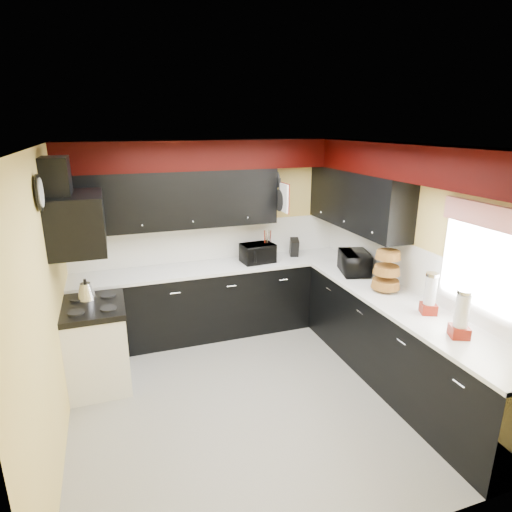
{
  "coord_description": "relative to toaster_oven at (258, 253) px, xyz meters",
  "views": [
    {
      "loc": [
        -1.24,
        -3.6,
        2.68
      ],
      "look_at": [
        0.29,
        0.81,
        1.24
      ],
      "focal_mm": 30.0,
      "sensor_mm": 36.0,
      "label": 1
    }
  ],
  "objects": [
    {
      "name": "kettle",
      "position": [
        -2.1,
        -0.53,
        -0.06
      ],
      "size": [
        0.23,
        0.23,
        0.17
      ],
      "primitive_type": null,
      "rotation": [
        0.0,
        0.0,
        -0.22
      ],
      "color": "silver",
      "rests_on": "cooktop"
    },
    {
      "name": "ground",
      "position": [
        -0.54,
        -1.46,
        -1.06
      ],
      "size": [
        3.6,
        3.6,
        0.0
      ],
      "primitive_type": "plane",
      "color": "gray",
      "rests_on": "ground"
    },
    {
      "name": "hood_duct",
      "position": [
        -2.22,
        -0.71,
        1.14
      ],
      "size": [
        0.24,
        0.4,
        0.4
      ],
      "primitive_type": "cube",
      "color": "black",
      "rests_on": "wall_left"
    },
    {
      "name": "dispenser_a",
      "position": [
        1.01,
        -2.05,
        0.07
      ],
      "size": [
        0.18,
        0.18,
        0.38
      ],
      "primitive_type": null,
      "rotation": [
        0.0,
        0.0,
        -0.42
      ],
      "color": "#570601",
      "rests_on": "counter_right"
    },
    {
      "name": "knife_block",
      "position": [
        0.56,
        0.08,
        0.0
      ],
      "size": [
        0.15,
        0.18,
        0.25
      ],
      "primitive_type": "cube",
      "rotation": [
        0.0,
        0.0,
        -0.29
      ],
      "color": "black",
      "rests_on": "counter_back"
    },
    {
      "name": "cut_board",
      "position": [
        0.29,
        -0.16,
        0.74
      ],
      "size": [
        0.03,
        0.26,
        0.35
      ],
      "primitive_type": "cube",
      "color": "white",
      "rests_on": "upper_back"
    },
    {
      "name": "baskets",
      "position": [
        0.98,
        -1.41,
        0.12
      ],
      "size": [
        0.27,
        0.27,
        0.5
      ],
      "primitive_type": null,
      "color": "brown",
      "rests_on": "upper_right"
    },
    {
      "name": "window",
      "position": [
        1.24,
        -2.36,
        0.49
      ],
      "size": [
        0.03,
        0.86,
        0.96
      ],
      "primitive_type": null,
      "color": "white",
      "rests_on": "wall_right"
    },
    {
      "name": "clock",
      "position": [
        -2.31,
        -1.21,
        1.09
      ],
      "size": [
        0.03,
        0.3,
        0.3
      ],
      "primitive_type": null,
      "color": "black",
      "rests_on": "wall_left"
    },
    {
      "name": "splash_right",
      "position": [
        1.25,
        -1.46,
        0.13
      ],
      "size": [
        0.02,
        3.6,
        0.5
      ],
      "primitive_type": "cube",
      "color": "white",
      "rests_on": "counter_right"
    },
    {
      "name": "cab_back",
      "position": [
        -0.54,
        0.04,
        -0.61
      ],
      "size": [
        3.6,
        0.6,
        0.9
      ],
      "primitive_type": "cube",
      "color": "black",
      "rests_on": "ground"
    },
    {
      "name": "wall_right",
      "position": [
        1.26,
        -1.46,
        0.19
      ],
      "size": [
        0.06,
        3.6,
        2.5
      ],
      "primitive_type": "cube",
      "color": "#E0C666",
      "rests_on": "ground"
    },
    {
      "name": "wall_left",
      "position": [
        -2.34,
        -1.46,
        0.19
      ],
      "size": [
        0.06,
        3.6,
        2.5
      ],
      "primitive_type": "cube",
      "color": "#E0C666",
      "rests_on": "ground"
    },
    {
      "name": "stove",
      "position": [
        -2.04,
        -0.71,
        -0.63
      ],
      "size": [
        0.6,
        0.75,
        0.86
      ],
      "primitive_type": "cube",
      "color": "white",
      "rests_on": "ground"
    },
    {
      "name": "cab_right",
      "position": [
        0.96,
        -1.76,
        -0.61
      ],
      "size": [
        0.6,
        3.0,
        0.9
      ],
      "primitive_type": "cube",
      "color": "black",
      "rests_on": "ground"
    },
    {
      "name": "pan_top",
      "position": [
        0.28,
        0.09,
        0.94
      ],
      "size": [
        0.03,
        0.22,
        0.4
      ],
      "primitive_type": null,
      "color": "black",
      "rests_on": "upper_back"
    },
    {
      "name": "counter_back",
      "position": [
        -0.54,
        0.04,
        -0.14
      ],
      "size": [
        3.62,
        0.64,
        0.04
      ],
      "primitive_type": "cube",
      "color": "white",
      "rests_on": "cab_back"
    },
    {
      "name": "deco_plate",
      "position": [
        1.23,
        -1.81,
        1.19
      ],
      "size": [
        0.03,
        0.24,
        0.24
      ],
      "primitive_type": null,
      "color": "white",
      "rests_on": "wall_right"
    },
    {
      "name": "soffit_right",
      "position": [
        1.08,
        -1.64,
        1.26
      ],
      "size": [
        0.36,
        3.24,
        0.35
      ],
      "primitive_type": "cube",
      "color": "black",
      "rests_on": "wall_right"
    },
    {
      "name": "toaster_oven",
      "position": [
        0.0,
        0.0,
        0.0
      ],
      "size": [
        0.45,
        0.39,
        0.24
      ],
      "primitive_type": "imported",
      "rotation": [
        0.0,
        0.0,
        0.09
      ],
      "color": "black",
      "rests_on": "counter_back"
    },
    {
      "name": "ceiling",
      "position": [
        -0.54,
        -1.46,
        1.44
      ],
      "size": [
        3.6,
        3.6,
        0.06
      ],
      "primitive_type": "cube",
      "color": "white",
      "rests_on": "wall_back"
    },
    {
      "name": "valance",
      "position": [
        1.19,
        -2.36,
        0.89
      ],
      "size": [
        0.04,
        0.88,
        0.2
      ],
      "primitive_type": "cube",
      "color": "red",
      "rests_on": "wall_right"
    },
    {
      "name": "dispenser_b",
      "position": [
        0.93,
        -2.52,
        0.08
      ],
      "size": [
        0.2,
        0.2,
        0.41
      ],
      "primitive_type": null,
      "rotation": [
        0.0,
        0.0,
        -0.42
      ],
      "color": "#681109",
      "rests_on": "counter_right"
    },
    {
      "name": "utensil_crock",
      "position": [
        0.14,
        0.02,
        -0.03
      ],
      "size": [
        0.23,
        0.23,
        0.18
      ],
      "primitive_type": "cylinder",
      "rotation": [
        0.0,
        0.0,
        -0.43
      ],
      "color": "silver",
      "rests_on": "counter_back"
    },
    {
      "name": "upper_right",
      "position": [
        1.08,
        -0.56,
        0.74
      ],
      "size": [
        0.35,
        1.8,
        0.7
      ],
      "primitive_type": "cube",
      "color": "black",
      "rests_on": "wall_right"
    },
    {
      "name": "wall_back",
      "position": [
        -0.54,
        0.34,
        0.19
      ],
      "size": [
        3.6,
        0.06,
        2.5
      ],
      "primitive_type": "cube",
      "color": "#E0C666",
      "rests_on": "ground"
    },
    {
      "name": "cooktop",
      "position": [
        -2.04,
        -0.71,
        -0.17
      ],
      "size": [
        0.62,
        0.77,
        0.06
      ],
      "primitive_type": "cube",
      "color": "black",
      "rests_on": "stove"
    },
    {
      "name": "pan_low",
      "position": [
        0.28,
        0.22,
        0.66
      ],
      "size": [
        0.03,
        0.24,
        0.42
      ],
      "primitive_type": null,
      "color": "black",
      "rests_on": "upper_back"
    },
    {
      "name": "upper_back",
      "position": [
        -1.04,
        0.17,
        0.74
      ],
      "size": [
        2.6,
        0.35,
        0.7
      ],
      "primitive_type": "cube",
      "color": "black",
      "rests_on": "wall_back"
    },
    {
      "name": "hood",
      "position": [
        -2.09,
        -0.71,
        0.72
      ],
      "size": [
        0.5,
        0.78,
        0.55
      ],
      "primitive_type": "cube",
      "color": "black",
      "rests_on": "wall_left"
    },
    {
      "name": "splash_back",
      "position": [
        -0.54,
        0.33,
        0.13
      ],
      "size": [
        3.6,
        0.02,
        0.5
      ],
      "primitive_type": "cube",
      "color": "white",
      "rests_on": "counter_back"
    },
    {
      "name": "soffit_back",
      "position": [
        -0.54,
        0.16,
        1.26
      ],
      "size": [
        3.6,
        0.36,
        0.35
      ],
      "primitive_type": "cube",
      "color": "black",
      "rests_on": "wall_back"
    },
    {
      "name": "pan_mid",
      "position": [
        0.28,
        -0.04,
        0.69
      ],
      "size": [
        0.03,
        0.28,
        0.46
      ],
      "primitive_type": null,
      "color": "black",
      "rests_on": "upper_back"
    },
    {
      "name": "counter_right",
      "position": [
        0.96,
        -1.76,
        -0.14
      ],
      "size": [
        0.64,
        3.02,
        0.04
      ],
      "primitive_type": "cube",
      "color": "white",
      "rests_on": "cab_right"
    },
    {
      "name": "microwave",
      "position": [
        0.97,
        -0.79,
        0.01
      ],
      "size": [
        0.44,
        0.54,
        0.26
      ],
      "primitive_type": "imported",
      "rotation": [
        0.0,
        0.0,
        1.28
      ],
      "color": "black",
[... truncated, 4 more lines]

